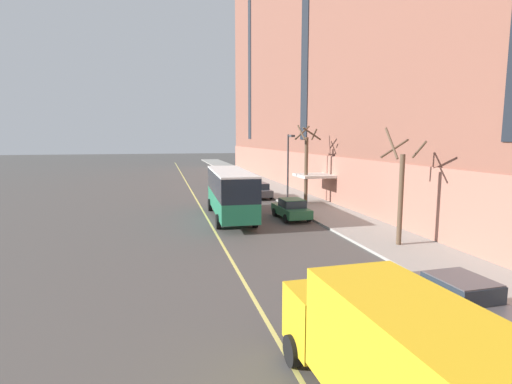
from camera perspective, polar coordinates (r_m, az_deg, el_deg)
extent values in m
plane|color=#4C4947|center=(29.16, -4.29, -4.28)|extent=(260.00, 260.00, 0.00)
cube|color=#9E9B93|center=(34.32, 9.23, -2.41)|extent=(4.66, 160.00, 0.15)
cube|color=#A56A58|center=(32.29, 15.06, 0.60)|extent=(0.14, 110.00, 4.40)
cube|color=silver|center=(37.30, 8.39, 2.33)|extent=(3.20, 3.40, 0.24)
cube|color=#1E232B|center=(46.48, 7.08, 23.90)|extent=(0.10, 2.00, 26.31)
cube|color=#1E232B|center=(72.26, -0.93, 18.09)|extent=(0.10, 2.00, 26.31)
cube|color=#1E704C|center=(29.98, -3.66, -1.46)|extent=(2.91, 10.66, 1.31)
cube|color=black|center=(29.79, -3.68, 1.31)|extent=(2.92, 10.66, 1.61)
cube|color=white|center=(29.70, -3.70, 2.97)|extent=(2.93, 10.66, 0.12)
cube|color=#19232D|center=(35.05, -4.82, 2.01)|extent=(2.31, 0.17, 1.20)
cube|color=orange|center=(34.99, -4.84, 3.28)|extent=(1.76, 0.13, 0.28)
cube|color=black|center=(35.30, -4.79, -0.99)|extent=(2.46, 0.21, 0.24)
cube|color=white|center=(35.18, -6.22, -0.63)|extent=(0.28, 0.07, 0.18)
cube|color=white|center=(35.37, -3.38, -0.55)|extent=(0.28, 0.07, 0.18)
cylinder|color=black|center=(33.61, -6.60, -1.84)|extent=(0.34, 1.01, 1.00)
cylinder|color=black|center=(33.90, -2.37, -1.71)|extent=(0.34, 1.01, 1.00)
cylinder|color=black|center=(26.89, -5.41, -4.24)|extent=(0.34, 1.01, 1.00)
cylinder|color=black|center=(27.24, -0.14, -4.04)|extent=(0.34, 1.01, 1.00)
cube|color=navy|center=(53.30, -3.13, 1.89)|extent=(1.79, 4.62, 0.64)
cube|color=#232D38|center=(53.01, -3.09, 2.51)|extent=(1.57, 2.08, 0.56)
cube|color=navy|center=(52.99, -3.09, 2.84)|extent=(1.54, 1.99, 0.04)
cylinder|color=black|center=(54.59, -4.30, 1.68)|extent=(0.22, 0.64, 0.64)
cylinder|color=black|center=(54.89, -2.50, 1.73)|extent=(0.22, 0.64, 0.64)
cylinder|color=black|center=(51.78, -3.79, 1.36)|extent=(0.22, 0.64, 0.64)
cylinder|color=black|center=(52.10, -1.90, 1.41)|extent=(0.22, 0.64, 0.64)
cube|color=#4C4C51|center=(15.29, 26.55, -13.89)|extent=(2.00, 4.49, 0.64)
cube|color=#232D38|center=(14.93, 27.27, -12.00)|extent=(1.69, 2.05, 0.56)
cube|color=#4C4C51|center=(14.84, 27.34, -10.91)|extent=(1.65, 1.96, 0.04)
cylinder|color=black|center=(15.84, 20.57, -14.03)|extent=(0.24, 0.65, 0.64)
cylinder|color=black|center=(16.91, 25.62, -12.90)|extent=(0.24, 0.65, 0.64)
cylinder|color=black|center=(13.92, 27.53, -17.55)|extent=(0.24, 0.65, 0.64)
cylinder|color=black|center=(15.13, 32.71, -15.85)|extent=(0.24, 0.65, 0.64)
cube|color=#23603D|center=(30.11, 5.03, -2.66)|extent=(1.93, 4.32, 0.64)
cube|color=#232D38|center=(29.81, 5.19, -1.60)|extent=(1.64, 1.97, 0.56)
cube|color=#23603D|center=(29.76, 5.19, -1.03)|extent=(1.60, 1.88, 0.04)
cylinder|color=black|center=(31.11, 2.66, -2.90)|extent=(0.24, 0.65, 0.64)
cylinder|color=black|center=(31.69, 5.70, -2.74)|extent=(0.24, 0.65, 0.64)
cylinder|color=black|center=(28.66, 4.28, -3.84)|extent=(0.24, 0.65, 0.64)
cylinder|color=black|center=(29.28, 7.54, -3.64)|extent=(0.24, 0.65, 0.64)
cube|color=#4C4C51|center=(40.43, 0.38, 0.03)|extent=(1.97, 4.31, 0.64)
cube|color=#232D38|center=(40.15, 0.47, 0.84)|extent=(1.66, 1.97, 0.56)
cube|color=#4C4C51|center=(40.11, 0.47, 1.27)|extent=(1.62, 1.88, 0.04)
cylinder|color=black|center=(41.50, -1.29, -0.21)|extent=(0.24, 0.65, 0.64)
cylinder|color=black|center=(41.97, 1.05, -0.12)|extent=(0.24, 0.65, 0.64)
cylinder|color=black|center=(38.98, -0.33, -0.73)|extent=(0.24, 0.65, 0.64)
cylinder|color=black|center=(39.48, 2.14, -0.63)|extent=(0.24, 0.65, 0.64)
cube|color=gold|center=(8.53, 21.67, -22.24)|extent=(2.37, 5.08, 2.35)
cube|color=gold|center=(11.51, 10.37, -17.11)|extent=(2.15, 1.77, 1.60)
cube|color=#1E2833|center=(12.15, 8.55, -14.43)|extent=(1.87, 0.14, 0.80)
cylinder|color=black|center=(11.52, 5.21, -21.64)|extent=(0.29, 0.85, 0.84)
cylinder|color=black|center=(12.33, 14.93, -19.79)|extent=(0.29, 0.85, 0.84)
cylinder|color=brown|center=(23.38, 19.95, -1.09)|extent=(0.27, 0.27, 5.03)
cylinder|color=brown|center=(23.43, 22.28, 5.60)|extent=(0.58, 1.76, 0.99)
cylinder|color=brown|center=(23.84, 19.19, 5.89)|extent=(1.72, 0.14, 1.09)
cylinder|color=brown|center=(22.80, 18.80, 6.64)|extent=(0.22, 1.48, 1.70)
cylinder|color=brown|center=(36.55, 7.17, 3.08)|extent=(0.33, 0.33, 5.97)
cylinder|color=brown|center=(36.62, 8.30, 8.13)|extent=(0.27, 1.47, 1.01)
cylinder|color=brown|center=(37.05, 6.62, 8.40)|extent=(1.57, 0.50, 1.32)
cylinder|color=brown|center=(36.11, 6.49, 8.45)|extent=(0.44, 1.27, 1.35)
cylinder|color=brown|center=(35.67, 7.99, 8.24)|extent=(1.85, 0.47, 1.14)
cylinder|color=#2D2D30|center=(36.88, 4.58, 3.37)|extent=(0.16, 0.16, 6.23)
cylinder|color=#2D2D30|center=(36.25, 4.90, 8.05)|extent=(0.10, 1.10, 0.10)
cube|color=#3D3D3F|center=(35.73, 5.17, 7.98)|extent=(0.36, 0.60, 0.20)
cube|color=#E0D66B|center=(31.92, -7.26, -3.26)|extent=(0.16, 140.00, 0.01)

